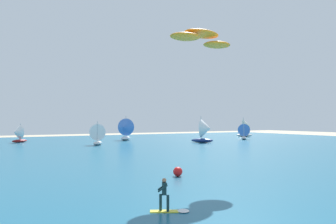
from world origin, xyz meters
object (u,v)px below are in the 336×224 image
sailboat_far_left (205,130)px  marker_buoy (178,172)px  kite (202,38)px  sailboat_trailing (125,129)px  sailboat_near_shore (17,134)px  sailboat_outermost (246,128)px  sailboat_heeled_over (244,131)px  kitesurfer (168,200)px  sailboat_far_right (98,134)px

sailboat_far_left → marker_buoy: bearing=-129.3°
kite → sailboat_far_left: kite is taller
sailboat_trailing → sailboat_near_shore: (-22.05, 3.70, -0.76)m
sailboat_outermost → sailboat_heeled_over: (-9.24, -8.98, -0.57)m
sailboat_trailing → sailboat_outermost: size_ratio=1.04×
sailboat_far_left → sailboat_near_shore: (-33.41, 19.13, -0.68)m
kite → sailboat_outermost: 68.21m
kitesurfer → kite: kite is taller
sailboat_heeled_over → sailboat_near_shore: (-48.93, 13.85, -0.10)m
sailboat_outermost → sailboat_heeled_over: sailboat_outermost is taller
kite → sailboat_near_shore: (-9.29, 51.59, -9.61)m
sailboat_far_right → sailboat_trailing: (9.45, 10.21, 0.57)m
sailboat_far_right → marker_buoy: (-5.28, -37.03, -1.62)m
kitesurfer → sailboat_near_shore: bearing=91.4°
kite → sailboat_trailing: kite is taller
sailboat_far_right → sailboat_trailing: size_ratio=0.78×
sailboat_far_left → sailboat_near_shore: size_ratio=1.38×
marker_buoy → sailboat_far_left: bearing=50.7°
kitesurfer → kite: size_ratio=0.28×
sailboat_outermost → sailboat_near_shore: sailboat_outermost is taller
kitesurfer → sailboat_outermost: 78.77m
sailboat_far_right → sailboat_far_left: bearing=-14.1°
kite → sailboat_heeled_over: (39.64, 37.75, -9.51)m
sailboat_heeled_over → marker_buoy: (-41.60, -37.10, -1.52)m
kitesurfer → sailboat_near_shore: (-1.50, 59.53, 1.20)m
kitesurfer → kite: bearing=45.5°
sailboat_heeled_over → marker_buoy: 55.76m
kite → marker_buoy: size_ratio=9.22×
sailboat_trailing → sailboat_heeled_over: sailboat_trailing is taller
sailboat_trailing → sailboat_outermost: (36.12, -1.16, -0.10)m
sailboat_trailing → sailboat_heeled_over: 28.74m
sailboat_trailing → sailboat_near_shore: sailboat_trailing is taller
sailboat_outermost → sailboat_trailing: bearing=178.2°
sailboat_outermost → sailboat_heeled_over: 12.90m
kite → sailboat_far_right: 38.98m
sailboat_outermost → marker_buoy: sailboat_outermost is taller
marker_buoy → sailboat_near_shore: bearing=98.2°
sailboat_far_right → sailboat_outermost: sailboat_outermost is taller
kitesurfer → sailboat_near_shore: size_ratio=0.51×
sailboat_near_shore → marker_buoy: bearing=-81.8°
sailboat_outermost → kitesurfer: bearing=-136.0°
sailboat_heeled_over → sailboat_outermost: bearing=44.2°
sailboat_trailing → sailboat_heeled_over: (26.88, -10.14, -0.67)m
sailboat_far_right → sailboat_far_left: (20.80, -5.22, 0.48)m
sailboat_far_left → sailboat_heeled_over: size_ratio=1.30×
sailboat_trailing → sailboat_outermost: sailboat_trailing is taller
sailboat_outermost → marker_buoy: bearing=-137.8°
marker_buoy → kitesurfer: bearing=-124.2°
sailboat_far_right → sailboat_heeled_over: size_ratio=1.05×
kite → sailboat_far_left: size_ratio=1.29×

